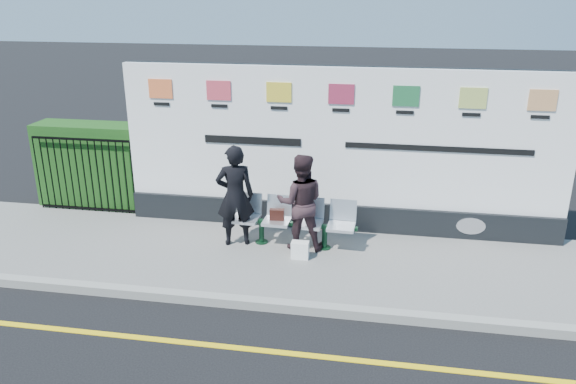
{
  "coord_description": "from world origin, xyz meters",
  "views": [
    {
      "loc": [
        1.23,
        -5.94,
        4.4
      ],
      "look_at": [
        -0.23,
        2.57,
        1.25
      ],
      "focal_mm": 35.0,
      "sensor_mm": 36.0,
      "label": 1
    }
  ],
  "objects_px": {
    "woman_left": "(235,196)",
    "woman_right": "(301,202)",
    "bench": "(293,233)",
    "billboard": "(339,162)"
  },
  "relations": [
    {
      "from": "billboard",
      "to": "woman_right",
      "type": "relative_size",
      "value": 4.71
    },
    {
      "from": "bench",
      "to": "woman_left",
      "type": "relative_size",
      "value": 1.2
    },
    {
      "from": "bench",
      "to": "woman_left",
      "type": "xyz_separation_m",
      "value": [
        -1.0,
        -0.08,
        0.67
      ]
    },
    {
      "from": "billboard",
      "to": "bench",
      "type": "distance_m",
      "value": 1.58
    },
    {
      "from": "billboard",
      "to": "woman_left",
      "type": "bearing_deg",
      "value": -149.65
    },
    {
      "from": "woman_left",
      "to": "woman_right",
      "type": "relative_size",
      "value": 1.06
    },
    {
      "from": "billboard",
      "to": "woman_left",
      "type": "relative_size",
      "value": 4.43
    },
    {
      "from": "woman_right",
      "to": "billboard",
      "type": "bearing_deg",
      "value": -128.84
    },
    {
      "from": "woman_left",
      "to": "billboard",
      "type": "bearing_deg",
      "value": -166.77
    },
    {
      "from": "woman_left",
      "to": "woman_right",
      "type": "xyz_separation_m",
      "value": [
        1.14,
        0.01,
        -0.05
      ]
    }
  ]
}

